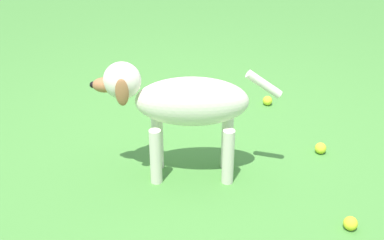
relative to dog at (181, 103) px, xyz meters
The scene contains 5 objects.
ground 0.52m from the dog, 145.05° to the right, with size 14.00×14.00×0.00m, color #478438.
dog is the anchor object (origin of this frame).
tennis_ball_0 0.92m from the dog, 163.08° to the left, with size 0.07×0.07×0.07m, color #D0E32D.
tennis_ball_2 1.10m from the dog, 156.21° to the right, with size 0.07×0.07×0.07m, color #CDDA2C.
tennis_ball_4 0.98m from the dog, 118.04° to the left, with size 0.07×0.07×0.07m, color yellow.
Camera 1 is at (1.38, 2.08, 1.50)m, focal length 46.04 mm.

